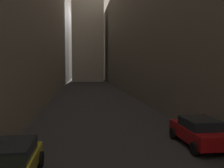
{
  "coord_description": "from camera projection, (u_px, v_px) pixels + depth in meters",
  "views": [
    {
      "loc": [
        -1.73,
        4.07,
        4.21
      ],
      "look_at": [
        0.0,
        17.96,
        3.2
      ],
      "focal_mm": 38.96,
      "sensor_mm": 36.0,
      "label": 1
    }
  ],
  "objects": [
    {
      "name": "ground_plane",
      "position": [
        92.0,
        90.0,
        44.0
      ],
      "size": [
        264.0,
        264.0,
        0.0
      ],
      "primitive_type": "plane",
      "color": "#232326"
    },
    {
      "name": "building_block_left",
      "position": [
        16.0,
        24.0,
        43.48
      ],
      "size": [
        15.78,
        108.0,
        23.59
      ],
      "primitive_type": "cube",
      "color": "#756B5B",
      "rests_on": "ground"
    },
    {
      "name": "building_block_right",
      "position": [
        155.0,
        33.0,
        46.74
      ],
      "size": [
        13.63,
        108.0,
        21.13
      ],
      "primitive_type": "cube",
      "color": "#60594F",
      "rests_on": "ground"
    },
    {
      "name": "parked_car_left_second",
      "position": [
        8.0,
        162.0,
        8.79
      ],
      "size": [
        2.03,
        3.97,
        1.41
      ],
      "rotation": [
        0.0,
        0.0,
        1.57
      ],
      "color": "#A59919",
      "rests_on": "ground"
    },
    {
      "name": "parked_car_right_third",
      "position": [
        199.0,
        131.0,
        12.85
      ],
      "size": [
        1.96,
        3.96,
        1.49
      ],
      "rotation": [
        0.0,
        0.0,
        1.57
      ],
      "color": "maroon",
      "rests_on": "ground"
    }
  ]
}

